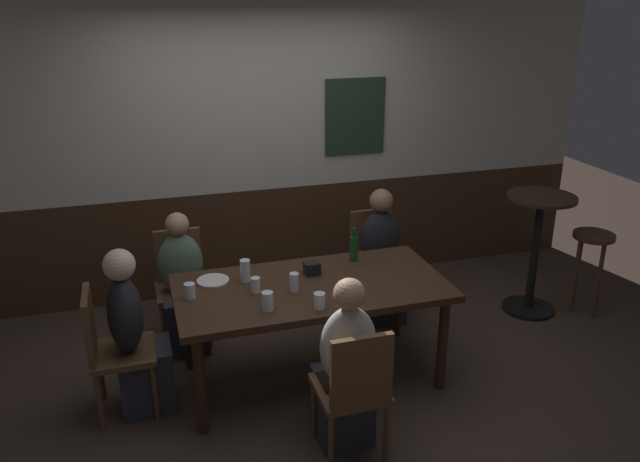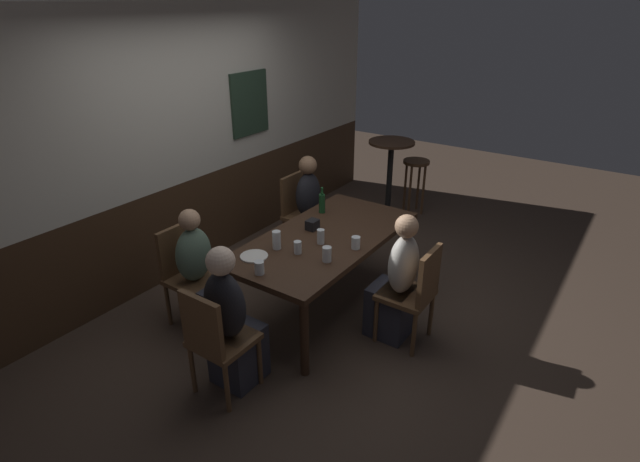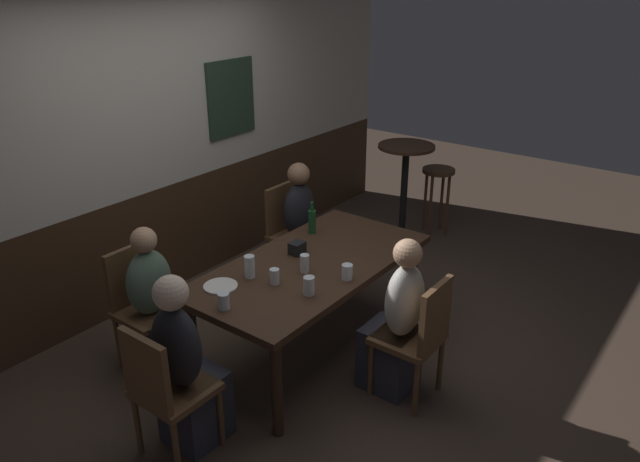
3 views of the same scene
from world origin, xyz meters
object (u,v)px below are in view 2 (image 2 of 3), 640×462
(person_left_far, at_px, (201,280))
(tumbler_short, at_px, (259,269))
(beer_glass_half, at_px, (321,237))
(chair_left_far, at_px, (187,270))
(chair_mid_near, at_px, (415,290))
(pint_glass_pale, at_px, (327,255))
(plate_white_large, at_px, (254,256))
(chair_right_far, at_px, (300,210))
(pint_glass_stout, at_px, (356,243))
(person_right_far, at_px, (312,215))
(beer_bottle_green, at_px, (322,203))
(person_mid_near, at_px, (396,287))
(pint_glass_amber, at_px, (277,241))
(condiment_caddy, at_px, (312,225))
(chair_head_west, at_px, (215,338))
(person_head_west, at_px, (232,327))
(side_bar_table, at_px, (390,175))
(highball_clear, at_px, (298,248))
(bar_stool, at_px, (416,172))
(dining_table, at_px, (324,244))

(person_left_far, xyz_separation_m, tumbler_short, (0.00, -0.67, 0.33))
(beer_glass_half, bearing_deg, tumbler_short, 172.29)
(person_left_far, height_order, tumbler_short, person_left_far)
(chair_left_far, height_order, beer_glass_half, chair_left_far)
(chair_mid_near, distance_m, pint_glass_pale, 0.77)
(tumbler_short, distance_m, plate_white_large, 0.28)
(tumbler_short, bearing_deg, chair_right_far, 27.25)
(pint_glass_stout, bearing_deg, chair_mid_near, -84.96)
(person_right_far, bearing_deg, beer_bottle_green, -134.48)
(person_mid_near, height_order, pint_glass_amber, person_mid_near)
(pint_glass_stout, distance_m, condiment_caddy, 0.52)
(chair_left_far, relative_size, condiment_caddy, 8.00)
(person_mid_near, xyz_separation_m, plate_white_large, (-0.64, 0.96, 0.28))
(beer_bottle_green, relative_size, condiment_caddy, 2.32)
(chair_right_far, relative_size, person_mid_near, 0.78)
(person_mid_near, bearing_deg, person_left_far, 119.76)
(chair_left_far, xyz_separation_m, tumbler_short, (0.00, -0.84, 0.29))
(chair_head_west, distance_m, beer_glass_half, 1.25)
(person_left_far, bearing_deg, beer_glass_half, -48.37)
(person_left_far, xyz_separation_m, person_head_west, (-0.36, -0.71, 0.03))
(chair_head_west, height_order, person_right_far, person_right_far)
(condiment_caddy, bearing_deg, pint_glass_amber, 176.78)
(beer_glass_half, xyz_separation_m, plate_white_large, (-0.50, 0.30, -0.05))
(chair_right_far, height_order, side_bar_table, side_bar_table)
(chair_head_west, height_order, plate_white_large, chair_head_west)
(chair_head_west, relative_size, person_right_far, 0.78)
(chair_right_far, bearing_deg, person_left_far, -174.23)
(chair_right_far, relative_size, plate_white_large, 3.94)
(pint_glass_stout, bearing_deg, plate_white_large, 134.74)
(tumbler_short, relative_size, side_bar_table, 0.10)
(highball_clear, relative_size, plate_white_large, 0.47)
(highball_clear, xyz_separation_m, pint_glass_pale, (0.02, -0.27, 0.01))
(beer_glass_half, bearing_deg, plate_white_large, 148.77)
(person_mid_near, bearing_deg, condiment_caddy, 86.52)
(person_mid_near, bearing_deg, pint_glass_stout, 97.24)
(highball_clear, distance_m, plate_white_large, 0.36)
(person_mid_near, xyz_separation_m, bar_stool, (2.56, 1.00, 0.09))
(person_mid_near, xyz_separation_m, person_head_west, (-1.18, 0.71, 0.01))
(highball_clear, bearing_deg, bar_stool, 5.64)
(person_head_west, bearing_deg, pint_glass_stout, -16.89)
(person_mid_near, relative_size, person_right_far, 1.00)
(chair_left_far, height_order, chair_head_west, same)
(tumbler_short, bearing_deg, pint_glass_pale, -34.38)
(person_mid_near, distance_m, pint_glass_amber, 1.05)
(highball_clear, bearing_deg, chair_mid_near, -66.24)
(chair_right_far, xyz_separation_m, plate_white_large, (-1.45, -0.63, 0.25))
(beer_bottle_green, distance_m, bar_stool, 2.16)
(tumbler_short, relative_size, beer_bottle_green, 0.40)
(side_bar_table, bearing_deg, dining_table, -168.20)
(bar_stool, bearing_deg, person_left_far, 172.87)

